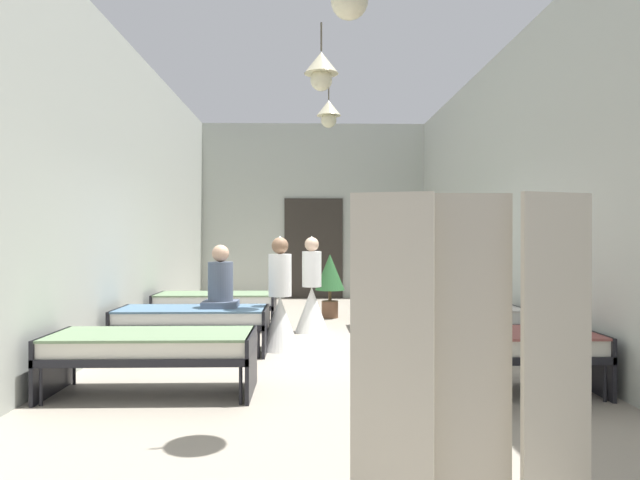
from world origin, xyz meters
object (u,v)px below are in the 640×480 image
bed_left_row_2 (216,302)px  nurse_mid_aisle (280,309)px  bed_left_row_0 (152,347)px  privacy_screen (473,360)px  potted_plant (330,277)px  patient_seated_secondary (221,284)px  bed_right_row_0 (495,346)px  bed_right_row_1 (446,318)px  bed_left_row_1 (192,318)px  nurse_near_aisle (312,298)px  bed_right_row_2 (418,301)px  patient_seated_primary (420,285)px

bed_left_row_2 → nurse_mid_aisle: nurse_mid_aisle is taller
bed_left_row_0 → privacy_screen: (2.30, -2.52, 0.41)m
bed_left_row_2 → privacy_screen: size_ratio=1.12×
potted_plant → patient_seated_secondary: bearing=-116.4°
bed_right_row_0 → bed_right_row_1: same height
bed_left_row_0 → bed_right_row_1: same height
bed_left_row_1 → privacy_screen: size_ratio=1.12×
bed_right_row_0 → patient_seated_secondary: bearing=146.1°
bed_right_row_0 → potted_plant: (-1.37, 5.03, 0.31)m
bed_left_row_1 → privacy_screen: (2.30, -4.42, 0.41)m
nurse_near_aisle → bed_left_row_2: bearing=-33.9°
bed_left_row_1 → patient_seated_secondary: size_ratio=2.37×
bed_left_row_0 → privacy_screen: 3.44m
bed_left_row_1 → nurse_near_aisle: nurse_near_aisle is taller
bed_right_row_2 → bed_left_row_1: bearing=-149.7°
bed_left_row_0 → nurse_mid_aisle: bearing=62.0°
patient_seated_secondary → bed_right_row_2: bearing=32.6°
patient_seated_primary → bed_right_row_1: bearing=9.9°
bed_right_row_1 → potted_plant: size_ratio=1.64×
bed_left_row_2 → privacy_screen: (2.30, -6.32, 0.41)m
bed_right_row_1 → nurse_near_aisle: bearing=137.4°
bed_left_row_2 → nurse_mid_aisle: size_ratio=1.28×
potted_plant → privacy_screen: 7.56m
patient_seated_secondary → privacy_screen: privacy_screen is taller
bed_left_row_0 → potted_plant: 5.37m
nurse_mid_aisle → nurse_near_aisle: bearing=-86.1°
bed_right_row_1 → bed_left_row_2: 3.76m
bed_right_row_1 → bed_left_row_2: bearing=149.7°
nurse_near_aisle → nurse_mid_aisle: 1.47m
bed_left_row_1 → potted_plant: potted_plant is taller
bed_right_row_1 → patient_seated_primary: size_ratio=2.37×
bed_left_row_0 → bed_right_row_1: size_ratio=1.00×
bed_left_row_2 → patient_seated_secondary: patient_seated_secondary is taller
bed_right_row_0 → privacy_screen: bearing=-110.6°
nurse_mid_aisle → patient_seated_secondary: size_ratio=1.86×
patient_seated_primary → bed_left_row_1: bearing=178.8°
bed_left_row_2 → privacy_screen: bearing=-70.0°
bed_left_row_0 → nurse_mid_aisle: 2.35m
patient_seated_secondary → privacy_screen: size_ratio=0.47×
bed_right_row_0 → bed_right_row_2: (0.00, 3.80, 0.00)m
bed_right_row_2 → potted_plant: (-1.37, 1.23, 0.31)m
bed_left_row_2 → privacy_screen: privacy_screen is taller
nurse_mid_aisle → patient_seated_primary: 1.84m
bed_right_row_1 → patient_seated_secondary: (-2.90, 0.05, 0.43)m
bed_right_row_0 → bed_right_row_2: bearing=90.0°
bed_right_row_0 → bed_left_row_1: (-3.25, 1.90, 0.00)m
bed_left_row_0 → privacy_screen: privacy_screen is taller
bed_right_row_1 → nurse_mid_aisle: bearing=175.3°
patient_seated_primary → patient_seated_secondary: same height
bed_left_row_0 → bed_left_row_1: bearing=90.0°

